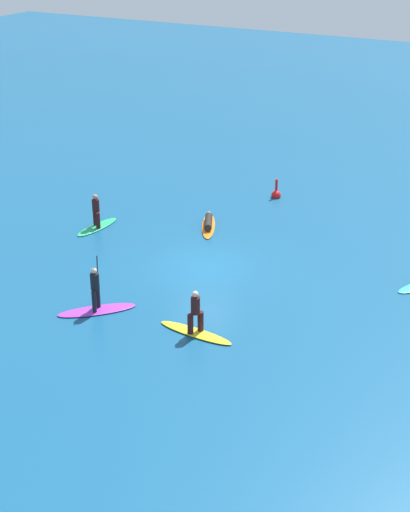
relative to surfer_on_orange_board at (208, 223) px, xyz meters
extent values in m
plane|color=navy|center=(1.91, -3.93, -0.17)|extent=(120.00, 120.00, 0.00)
ellipsoid|color=orange|center=(0.00, -0.01, -0.12)|extent=(1.92, 3.07, 0.09)
cylinder|color=black|center=(0.03, -0.05, 0.10)|extent=(1.01, 1.56, 0.36)
sphere|color=beige|center=(-0.37, 0.76, 0.12)|extent=(0.34, 0.34, 0.25)
ellipsoid|color=purple|center=(0.09, -9.27, -0.13)|extent=(2.69, 2.65, 0.08)
cylinder|color=black|center=(0.14, -9.47, 0.35)|extent=(0.23, 0.23, 0.88)
cylinder|color=black|center=(0.04, -9.08, 0.35)|extent=(0.23, 0.23, 0.88)
cylinder|color=black|center=(0.09, -9.27, 1.11)|extent=(0.48, 0.48, 0.64)
sphere|color=beige|center=(0.09, -9.27, 1.55)|extent=(0.32, 0.32, 0.22)
cylinder|color=black|center=(0.01, -8.98, 1.02)|extent=(0.33, 0.33, 2.18)
cube|color=black|center=(0.01, -8.98, -0.03)|extent=(0.18, 0.18, 0.32)
ellipsoid|color=#23B266|center=(-4.63, -2.63, -0.13)|extent=(0.98, 2.73, 0.08)
cylinder|color=#381414|center=(-4.80, -2.50, 0.29)|extent=(0.23, 0.23, 0.77)
cylinder|color=#381414|center=(-4.46, -2.76, 0.29)|extent=(0.23, 0.23, 0.77)
cylinder|color=#381414|center=(-4.63, -2.63, 0.97)|extent=(0.38, 0.38, 0.59)
sphere|color=#A37556|center=(-4.63, -2.63, 1.39)|extent=(0.27, 0.27, 0.25)
ellipsoid|color=yellow|center=(4.21, -8.96, -0.12)|extent=(3.02, 0.81, 0.10)
cylinder|color=#381414|center=(4.09, -9.13, 0.30)|extent=(0.23, 0.23, 0.75)
cylinder|color=#381414|center=(4.33, -8.79, 0.30)|extent=(0.23, 0.23, 0.75)
cylinder|color=#381414|center=(4.21, -8.96, 1.01)|extent=(0.35, 0.35, 0.66)
sphere|color=beige|center=(4.21, -8.96, 1.45)|extent=(0.25, 0.25, 0.23)
sphere|color=red|center=(1.31, 5.14, -0.04)|extent=(0.50, 0.50, 0.50)
cylinder|color=red|center=(1.31, 5.14, 0.34)|extent=(0.13, 0.13, 1.01)
camera|label=1|loc=(15.56, -29.48, 14.04)|focal=53.05mm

